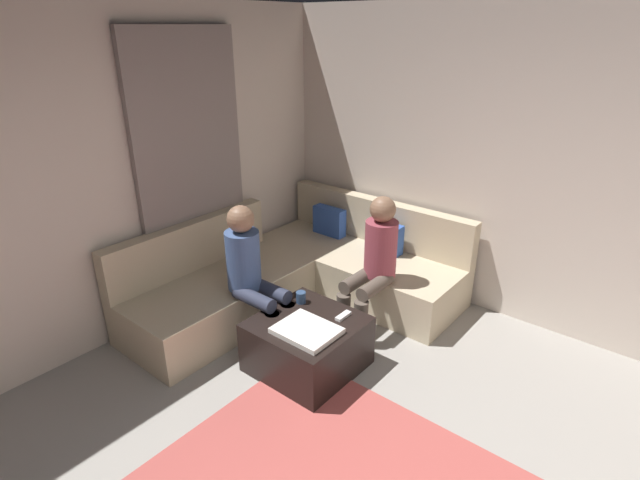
{
  "coord_description": "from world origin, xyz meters",
  "views": [
    {
      "loc": [
        0.76,
        -1.29,
        2.5
      ],
      "look_at": [
        -1.63,
        1.63,
        0.85
      ],
      "focal_mm": 27.79,
      "sensor_mm": 36.0,
      "label": 1
    }
  ],
  "objects": [
    {
      "name": "wall_back",
      "position": [
        0.0,
        2.94,
        1.35
      ],
      "size": [
        6.0,
        0.12,
        2.7
      ],
      "primitive_type": "cube",
      "color": "beige",
      "rests_on": "ground_plane"
    },
    {
      "name": "wall_left",
      "position": [
        -2.94,
        0.0,
        1.35
      ],
      "size": [
        0.12,
        6.0,
        2.7
      ],
      "primitive_type": "cube",
      "color": "beige",
      "rests_on": "ground_plane"
    },
    {
      "name": "curtain_panel",
      "position": [
        -2.84,
        1.3,
        1.25
      ],
      "size": [
        0.06,
        1.1,
        2.5
      ],
      "primitive_type": "cube",
      "color": "gray",
      "rests_on": "ground_plane"
    },
    {
      "name": "sectional_couch",
      "position": [
        -2.08,
        1.88,
        0.28
      ],
      "size": [
        2.1,
        2.55,
        0.87
      ],
      "color": "#C6B593",
      "rests_on": "ground_plane"
    },
    {
      "name": "ottoman",
      "position": [
        -1.35,
        1.13,
        0.21
      ],
      "size": [
        0.76,
        0.76,
        0.42
      ],
      "primitive_type": "cube",
      "color": "black",
      "rests_on": "ground_plane"
    },
    {
      "name": "folded_blanket",
      "position": [
        -1.25,
        1.01,
        0.44
      ],
      "size": [
        0.44,
        0.36,
        0.04
      ],
      "primitive_type": "cube",
      "color": "white",
      "rests_on": "ottoman"
    },
    {
      "name": "coffee_mug",
      "position": [
        -1.57,
        1.31,
        0.47
      ],
      "size": [
        0.08,
        0.08,
        0.1
      ],
      "primitive_type": "cylinder",
      "color": "#334C72",
      "rests_on": "ottoman"
    },
    {
      "name": "game_remote",
      "position": [
        -1.17,
        1.35,
        0.43
      ],
      "size": [
        0.05,
        0.15,
        0.02
      ],
      "primitive_type": "cube",
      "color": "white",
      "rests_on": "ottoman"
    },
    {
      "name": "person_on_couch_back",
      "position": [
        -1.28,
        1.93,
        0.66
      ],
      "size": [
        0.3,
        0.6,
        1.2
      ],
      "rotation": [
        0.0,
        0.0,
        3.14
      ],
      "color": "brown",
      "rests_on": "ground_plane"
    },
    {
      "name": "person_on_couch_side",
      "position": [
        -1.93,
        1.13,
        0.66
      ],
      "size": [
        0.6,
        0.3,
        1.2
      ],
      "rotation": [
        0.0,
        0.0,
        -1.57
      ],
      "color": "#2D3347",
      "rests_on": "ground_plane"
    }
  ]
}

